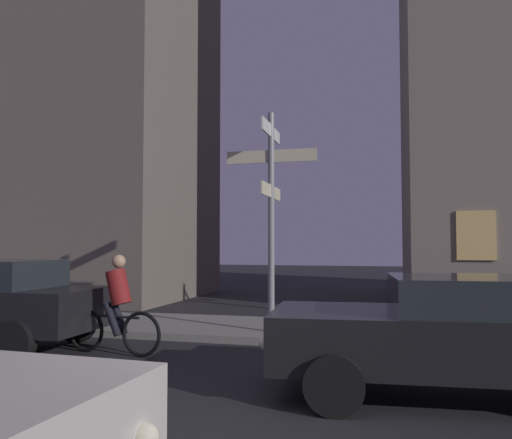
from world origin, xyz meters
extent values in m
cube|color=gray|center=(0.00, 5.99, 0.07)|extent=(40.00, 2.57, 0.14)
cylinder|color=gray|center=(-0.82, 5.37, 2.22)|extent=(0.12, 0.12, 4.16)
cube|color=white|center=(-0.82, 5.37, 3.95)|extent=(0.03, 1.49, 0.24)
cube|color=beige|center=(-0.82, 5.37, 3.46)|extent=(1.76, 0.03, 0.24)
cube|color=beige|center=(-0.82, 5.37, 2.79)|extent=(0.03, 1.57, 0.24)
sphere|color=#F9EFCC|center=(0.00, -1.46, 0.69)|extent=(0.16, 0.16, 0.16)
cylinder|color=black|center=(-4.12, 2.51, 0.32)|extent=(0.65, 0.24, 0.64)
cylinder|color=black|center=(-4.16, 4.18, 0.32)|extent=(0.65, 0.24, 0.64)
cube|color=black|center=(2.14, 2.25, 0.67)|extent=(4.47, 2.01, 0.64)
cube|color=#23282D|center=(2.54, 2.28, 1.20)|extent=(2.46, 1.73, 0.41)
cylinder|color=black|center=(0.76, 1.30, 0.32)|extent=(0.65, 0.27, 0.64)
cylinder|color=black|center=(0.64, 2.99, 0.32)|extent=(0.65, 0.27, 0.64)
sphere|color=#F9EFCC|center=(-0.01, 1.52, 0.67)|extent=(0.16, 0.16, 0.16)
sphere|color=#F9EFCC|center=(-0.10, 2.67, 0.67)|extent=(0.16, 0.16, 0.16)
torus|color=black|center=(-3.55, 3.49, 0.36)|extent=(0.72, 0.16, 0.72)
torus|color=black|center=(-2.46, 3.34, 0.36)|extent=(0.72, 0.16, 0.72)
cylinder|color=black|center=(-3.01, 3.42, 0.61)|extent=(1.00, 0.18, 0.04)
cylinder|color=maroon|center=(-2.91, 3.40, 1.08)|extent=(0.49, 0.38, 0.61)
sphere|color=tan|center=(-2.91, 3.40, 1.50)|extent=(0.22, 0.22, 0.22)
cylinder|color=black|center=(-2.97, 3.32, 0.58)|extent=(0.35, 0.17, 0.55)
cylinder|color=black|center=(-2.95, 3.50, 0.58)|extent=(0.35, 0.17, 0.55)
cube|color=#6B6056|center=(-10.28, 11.72, 10.30)|extent=(10.46, 6.56, 20.61)
cube|color=#F2C672|center=(3.40, 9.23, 2.00)|extent=(0.90, 0.06, 1.20)
camera|label=1|loc=(1.32, -4.13, 1.77)|focal=36.01mm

